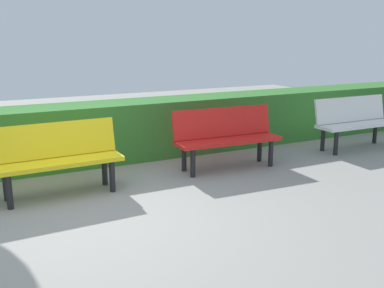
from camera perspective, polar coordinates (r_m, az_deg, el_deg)
name	(u,v)px	position (r m, az deg, el deg)	size (l,w,h in m)	color
ground_plane	(87,218)	(4.87, -13.28, -9.19)	(19.26, 19.26, 0.00)	gray
bench_white	(355,120)	(7.97, 20.14, 2.90)	(1.51, 0.48, 0.86)	white
bench_red	(226,135)	(6.38, 4.39, 1.17)	(1.57, 0.52, 0.86)	red
bench_yellow	(57,156)	(5.51, -16.88, -1.44)	(1.49, 0.51, 0.86)	yellow
hedge_row	(123,131)	(6.92, -8.82, 1.71)	(15.26, 0.75, 0.88)	#2D6B28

